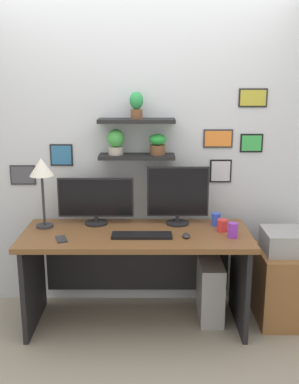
{
  "coord_description": "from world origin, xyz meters",
  "views": [
    {
      "loc": [
        0.1,
        -3.24,
        1.88
      ],
      "look_at": [
        0.1,
        0.05,
        1.05
      ],
      "focal_mm": 42.7,
      "sensor_mm": 36.0,
      "label": 1
    }
  ],
  "objects_px": {
    "coffee_mug": "(222,225)",
    "water_cup": "(233,230)",
    "pen_cup": "(216,219)",
    "drawer_cabinet": "(285,286)",
    "desk_lamp": "(42,172)",
    "printer": "(288,241)",
    "computer_mouse": "(186,236)",
    "desk": "(137,256)",
    "monitor_left": "(96,200)",
    "monitor_right": "(178,195)",
    "keyboard": "(142,235)",
    "computer_tower_right": "(210,290)",
    "cell_phone": "(61,239)"
  },
  "relations": [
    {
      "from": "water_cup",
      "to": "monitor_right",
      "type": "bearing_deg",
      "value": 140.06
    },
    {
      "from": "coffee_mug",
      "to": "water_cup",
      "type": "bearing_deg",
      "value": -69.03
    },
    {
      "from": "keyboard",
      "to": "printer",
      "type": "relative_size",
      "value": 1.16
    },
    {
      "from": "drawer_cabinet",
      "to": "computer_tower_right",
      "type": "height_order",
      "value": "drawer_cabinet"
    },
    {
      "from": "computer_mouse",
      "to": "drawer_cabinet",
      "type": "xyz_separation_m",
      "value": [
        0.8,
        0.17,
        -0.48
      ]
    },
    {
      "from": "computer_tower_right",
      "to": "coffee_mug",
      "type": "bearing_deg",
      "value": -35.12
    },
    {
      "from": "keyboard",
      "to": "coffee_mug",
      "type": "distance_m",
      "value": 0.62
    },
    {
      "from": "keyboard",
      "to": "printer",
      "type": "height_order",
      "value": "keyboard"
    },
    {
      "from": "desk",
      "to": "monitor_right",
      "type": "height_order",
      "value": "monitor_right"
    },
    {
      "from": "desk",
      "to": "keyboard",
      "type": "relative_size",
      "value": 3.88
    },
    {
      "from": "desk",
      "to": "monitor_right",
      "type": "relative_size",
      "value": 3.54
    },
    {
      "from": "desk_lamp",
      "to": "water_cup",
      "type": "height_order",
      "value": "desk_lamp"
    },
    {
      "from": "computer_mouse",
      "to": "coffee_mug",
      "type": "distance_m",
      "value": 0.32
    },
    {
      "from": "keyboard",
      "to": "water_cup",
      "type": "xyz_separation_m",
      "value": [
        0.66,
        -0.02,
        0.05
      ]
    },
    {
      "from": "pen_cup",
      "to": "drawer_cabinet",
      "type": "xyz_separation_m",
      "value": [
        0.55,
        -0.1,
        -0.51
      ]
    },
    {
      "from": "desk",
      "to": "drawer_cabinet",
      "type": "xyz_separation_m",
      "value": [
        1.17,
        0.01,
        -0.26
      ]
    },
    {
      "from": "desk_lamp",
      "to": "printer",
      "type": "xyz_separation_m",
      "value": [
        1.88,
        -0.06,
        -0.53
      ]
    },
    {
      "from": "monitor_left",
      "to": "computer_mouse",
      "type": "distance_m",
      "value": 0.78
    },
    {
      "from": "monitor_left",
      "to": "water_cup",
      "type": "xyz_separation_m",
      "value": [
        1.03,
        -0.32,
        -0.14
      ]
    },
    {
      "from": "drawer_cabinet",
      "to": "monitor_left",
      "type": "bearing_deg",
      "value": 174.28
    },
    {
      "from": "coffee_mug",
      "to": "computer_tower_right",
      "type": "xyz_separation_m",
      "value": [
        -0.07,
        0.05,
        -0.56
      ]
    },
    {
      "from": "drawer_cabinet",
      "to": "coffee_mug",
      "type": "bearing_deg",
      "value": -176.63
    },
    {
      "from": "keyboard",
      "to": "water_cup",
      "type": "distance_m",
      "value": 0.66
    },
    {
      "from": "monitor_left",
      "to": "computer_tower_right",
      "type": "height_order",
      "value": "monitor_left"
    },
    {
      "from": "coffee_mug",
      "to": "pen_cup",
      "type": "xyz_separation_m",
      "value": [
        -0.03,
        0.14,
        0.01
      ]
    },
    {
      "from": "monitor_right",
      "to": "cell_phone",
      "type": "distance_m",
      "value": 0.96
    },
    {
      "from": "coffee_mug",
      "to": "water_cup",
      "type": "xyz_separation_m",
      "value": [
        0.05,
        -0.14,
        0.01
      ]
    },
    {
      "from": "monitor_right",
      "to": "computer_mouse",
      "type": "relative_size",
      "value": 5.37
    },
    {
      "from": "monitor_left",
      "to": "coffee_mug",
      "type": "bearing_deg",
      "value": -10.47
    },
    {
      "from": "desk",
      "to": "printer",
      "type": "bearing_deg",
      "value": 0.59
    },
    {
      "from": "keyboard",
      "to": "drawer_cabinet",
      "type": "relative_size",
      "value": 0.77
    },
    {
      "from": "computer_mouse",
      "to": "water_cup",
      "type": "height_order",
      "value": "water_cup"
    },
    {
      "from": "computer_mouse",
      "to": "pen_cup",
      "type": "bearing_deg",
      "value": 47.58
    },
    {
      "from": "monitor_right",
      "to": "computer_mouse",
      "type": "xyz_separation_m",
      "value": [
        0.05,
        -0.32,
        -0.22
      ]
    },
    {
      "from": "desk",
      "to": "monitor_left",
      "type": "distance_m",
      "value": 0.54
    },
    {
      "from": "printer",
      "to": "computer_tower_right",
      "type": "height_order",
      "value": "printer"
    },
    {
      "from": "drawer_cabinet",
      "to": "keyboard",
      "type": "bearing_deg",
      "value": -172.07
    },
    {
      "from": "computer_mouse",
      "to": "printer",
      "type": "distance_m",
      "value": 0.83
    },
    {
      "from": "keyboard",
      "to": "computer_tower_right",
      "type": "bearing_deg",
      "value": 17.9
    },
    {
      "from": "monitor_right",
      "to": "computer_mouse",
      "type": "distance_m",
      "value": 0.4
    },
    {
      "from": "drawer_cabinet",
      "to": "printer",
      "type": "xyz_separation_m",
      "value": [
        0.0,
        0.0,
        0.37
      ]
    },
    {
      "from": "monitor_left",
      "to": "desk_lamp",
      "type": "bearing_deg",
      "value": -167.44
    },
    {
      "from": "printer",
      "to": "coffee_mug",
      "type": "bearing_deg",
      "value": -176.63
    },
    {
      "from": "monitor_right",
      "to": "computer_mouse",
      "type": "height_order",
      "value": "monitor_right"
    },
    {
      "from": "monitor_left",
      "to": "drawer_cabinet",
      "type": "height_order",
      "value": "monitor_left"
    },
    {
      "from": "desk_lamp",
      "to": "pen_cup",
      "type": "relative_size",
      "value": 5.45
    },
    {
      "from": "desk",
      "to": "monitor_right",
      "type": "bearing_deg",
      "value": 26.62
    },
    {
      "from": "desk_lamp",
      "to": "pen_cup",
      "type": "bearing_deg",
      "value": 1.83
    },
    {
      "from": "monitor_right",
      "to": "cell_phone",
      "type": "relative_size",
      "value": 3.45
    },
    {
      "from": "monitor_left",
      "to": "drawer_cabinet",
      "type": "xyz_separation_m",
      "value": [
        1.49,
        -0.15,
        -0.66
      ]
    }
  ]
}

